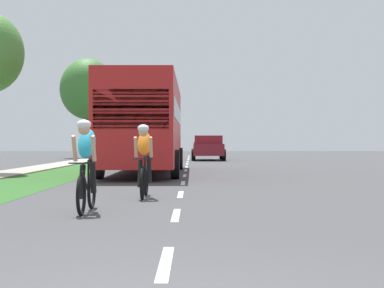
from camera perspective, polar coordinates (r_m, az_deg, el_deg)
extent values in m
plane|color=#424244|center=(24.14, -0.70, -2.69)|extent=(120.00, 120.00, 0.00)
cube|color=#2D6026|center=(24.64, -11.64, -2.63)|extent=(2.49, 70.00, 0.01)
cube|color=#9E998E|center=(25.13, -16.22, -2.58)|extent=(1.59, 70.00, 0.10)
cube|color=white|center=(6.23, -2.55, -10.92)|extent=(0.12, 1.80, 0.01)
cube|color=white|center=(10.18, -1.57, -6.59)|extent=(0.12, 1.80, 0.01)
cube|color=white|center=(14.16, -1.15, -4.69)|extent=(0.12, 1.80, 0.01)
cube|color=white|center=(18.15, -0.91, -3.62)|extent=(0.12, 1.80, 0.01)
cube|color=white|center=(22.14, -0.76, -2.94)|extent=(0.12, 1.80, 0.01)
cube|color=white|center=(26.14, -0.66, -2.47)|extent=(0.12, 1.80, 0.01)
cube|color=white|center=(30.13, -0.58, -2.12)|extent=(0.12, 1.80, 0.01)
cube|color=white|center=(34.13, -0.52, -1.85)|extent=(0.12, 1.80, 0.01)
cube|color=white|center=(38.13, -0.47, -1.64)|extent=(0.12, 1.80, 0.01)
cube|color=white|center=(42.13, -0.44, -1.47)|extent=(0.12, 1.80, 0.01)
cube|color=white|center=(46.12, -0.40, -1.33)|extent=(0.12, 1.80, 0.01)
cube|color=white|center=(50.12, -0.38, -1.21)|extent=(0.12, 1.80, 0.01)
cube|color=white|center=(54.12, -0.36, -1.11)|extent=(0.12, 1.80, 0.01)
torus|color=black|center=(11.22, -9.37, -4.24)|extent=(0.06, 0.68, 0.68)
torus|color=black|center=(10.20, -10.32, -4.69)|extent=(0.06, 0.68, 0.68)
cylinder|color=black|center=(10.60, -9.91, -3.53)|extent=(0.04, 0.59, 0.43)
cylinder|color=black|center=(10.87, -9.66, -2.91)|extent=(0.04, 0.04, 0.55)
cylinder|color=black|center=(10.63, -9.87, -1.74)|extent=(0.03, 0.55, 0.03)
cylinder|color=black|center=(10.19, -10.30, -1.76)|extent=(0.42, 0.02, 0.02)
ellipsoid|color=#26A5CC|center=(10.70, -9.81, 0.04)|extent=(0.30, 0.54, 0.63)
sphere|color=tan|center=(10.42, -10.07, 1.36)|extent=(0.20, 0.20, 0.20)
ellipsoid|color=white|center=(10.43, -10.07, 1.80)|extent=(0.24, 0.28, 0.16)
cylinder|color=tan|center=(10.45, -10.93, -0.40)|extent=(0.07, 0.26, 0.45)
cylinder|color=tan|center=(10.40, -9.20, -0.40)|extent=(0.07, 0.26, 0.45)
cylinder|color=black|center=(10.81, -10.26, -3.46)|extent=(0.10, 0.30, 0.60)
cylinder|color=black|center=(10.73, -9.25, -2.95)|extent=(0.10, 0.25, 0.61)
torus|color=black|center=(13.85, -4.36, -3.41)|extent=(0.06, 0.68, 0.68)
torus|color=black|center=(12.82, -4.71, -3.69)|extent=(0.06, 0.68, 0.68)
cylinder|color=black|center=(13.23, -4.56, -2.79)|extent=(0.04, 0.59, 0.43)
cylinder|color=black|center=(13.50, -4.47, -2.31)|extent=(0.04, 0.04, 0.55)
cylinder|color=black|center=(13.26, -4.54, -1.36)|extent=(0.03, 0.55, 0.03)
cylinder|color=black|center=(12.82, -4.70, -1.37)|extent=(0.42, 0.02, 0.02)
ellipsoid|color=orange|center=(13.33, -4.52, 0.07)|extent=(0.30, 0.54, 0.63)
sphere|color=tan|center=(13.05, -4.62, 1.12)|extent=(0.20, 0.20, 0.20)
ellipsoid|color=white|center=(13.05, -4.62, 1.47)|extent=(0.24, 0.28, 0.16)
cylinder|color=tan|center=(13.06, -5.32, -0.29)|extent=(0.07, 0.26, 0.45)
cylinder|color=tan|center=(13.04, -3.91, -0.29)|extent=(0.07, 0.26, 0.45)
cylinder|color=black|center=(13.43, -4.92, -2.75)|extent=(0.10, 0.30, 0.60)
cylinder|color=black|center=(13.36, -4.08, -2.33)|extent=(0.10, 0.25, 0.61)
cube|color=red|center=(23.97, -4.39, 1.90)|extent=(2.50, 11.60, 3.10)
cube|color=#1E2833|center=(23.99, -4.39, 2.86)|extent=(2.52, 10.67, 0.64)
cube|color=#1E2833|center=(18.24, -5.76, 3.23)|extent=(2.25, 0.06, 1.20)
cylinder|color=black|center=(20.37, -8.70, -1.87)|extent=(0.28, 0.96, 0.96)
cylinder|color=black|center=(20.14, -1.65, -1.89)|extent=(0.28, 0.96, 0.96)
cylinder|color=black|center=(27.27, -6.51, -1.36)|extent=(0.28, 0.96, 0.96)
cylinder|color=black|center=(27.10, -1.25, -1.37)|extent=(0.28, 0.96, 0.96)
cube|color=maroon|center=(41.21, 1.42, -0.51)|extent=(1.96, 5.10, 0.76)
cube|color=maroon|center=(40.45, 1.44, 0.33)|extent=(1.80, 1.78, 0.64)
cube|color=#1E2833|center=(39.73, 1.47, 0.30)|extent=(1.67, 0.08, 0.52)
cube|color=maroon|center=(42.22, 0.16, -0.09)|extent=(0.08, 2.81, 0.40)
cube|color=maroon|center=(42.26, 2.60, -0.09)|extent=(0.08, 2.81, 0.40)
cube|color=maroon|center=(43.72, 1.33, -0.08)|extent=(1.80, 0.08, 0.40)
cylinder|color=black|center=(39.67, 0.06, -1.03)|extent=(0.26, 0.76, 0.76)
cylinder|color=black|center=(39.73, 2.89, -1.02)|extent=(0.26, 0.76, 0.76)
cylinder|color=black|center=(42.73, 0.05, -0.94)|extent=(0.26, 0.76, 0.76)
cylinder|color=black|center=(42.78, 2.68, -0.94)|extent=(0.26, 0.76, 0.76)
cylinder|color=brown|center=(47.47, -9.73, 0.87)|extent=(0.24, 0.24, 3.58)
ellipsoid|color=#38722D|center=(47.64, -9.73, 5.05)|extent=(4.21, 4.21, 4.64)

